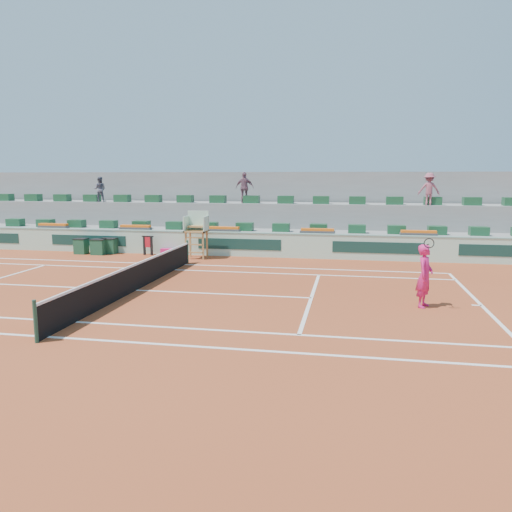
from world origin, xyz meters
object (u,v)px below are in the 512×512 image
Objects in this scene: player_bag at (169,252)px; tennis_player at (425,276)px; drink_cooler_a at (109,246)px; umpire_chair at (197,228)px.

tennis_player is at bearing -36.12° from player_bag.
player_bag is at bearing 0.11° from drink_cooler_a.
umpire_chair is (1.78, -0.60, 1.37)m from player_bag.
umpire_chair reaches higher than tennis_player.
player_bag is 0.95× the size of drink_cooler_a.
tennis_player is at bearing -29.57° from drink_cooler_a.
drink_cooler_a is 0.37× the size of tennis_player.
player_bag is 0.35× the size of tennis_player.
drink_cooler_a reaches higher than player_bag.
umpire_chair is at bearing 141.37° from tennis_player.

